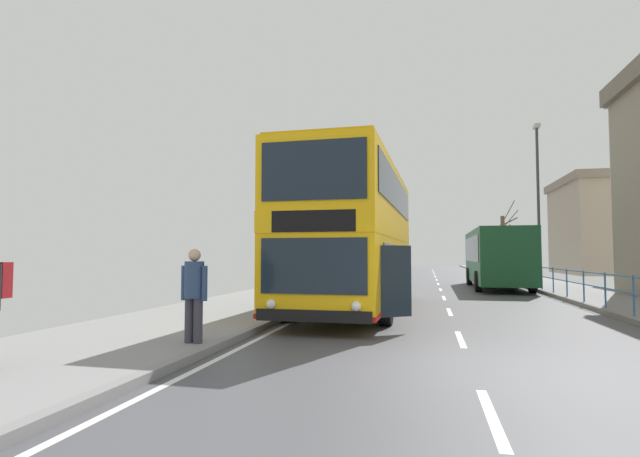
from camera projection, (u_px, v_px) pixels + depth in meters
name	position (u px, v px, depth m)	size (l,w,h in m)	color
ground	(423.00, 364.00, 7.39)	(15.80, 140.00, 0.20)	#4B4B50
double_decker_bus_main	(356.00, 236.00, 14.84)	(3.23, 10.33, 4.31)	#F4B20F
background_bus_far_lane	(496.00, 257.00, 24.87)	(2.68, 9.34, 2.92)	#19512D
pedestrian_railing_far_kerb	(537.00, 273.00, 23.11)	(0.05, 34.19, 1.03)	#386BA8
pedestrian_companion	(194.00, 290.00, 8.60)	(0.55, 0.40, 1.64)	#383842
street_lamp_far_side	(538.00, 192.00, 25.28)	(0.28, 0.60, 8.33)	#38383D
bare_tree_far_00	(504.00, 242.00, 43.06)	(1.63, 2.52, 6.28)	brown
background_building_01	(640.00, 225.00, 42.96)	(13.23, 11.08, 8.57)	gray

